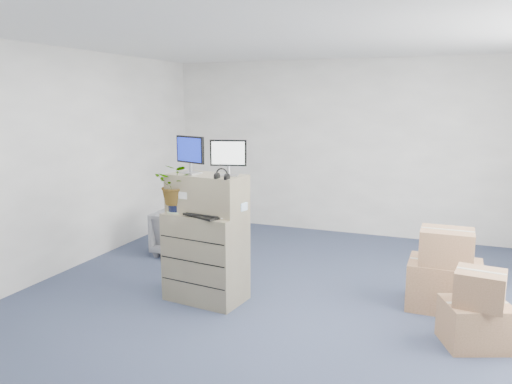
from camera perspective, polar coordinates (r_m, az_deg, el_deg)
ground at (r=5.21m, az=2.60°, el=-14.04°), size 7.00×7.00×0.00m
wall_back at (r=8.18m, az=10.63°, el=4.98°), size 6.00×0.02×2.80m
filing_cabinet_lower at (r=5.49m, az=-5.76°, el=-7.38°), size 0.89×0.61×0.97m
filing_cabinet_upper at (r=5.35m, az=-5.62°, el=-0.19°), size 0.87×0.52×0.41m
monitor_left at (r=5.40m, az=-7.54°, el=4.50°), size 0.39×0.22×0.40m
monitor_right at (r=5.18m, az=-3.18°, el=4.16°), size 0.37×0.19×0.38m
headphones at (r=5.00m, az=-3.91°, el=1.96°), size 0.15×0.03×0.14m
keyboard at (r=5.20m, az=-6.11°, el=-2.72°), size 0.47×0.34×0.02m
mouse at (r=5.07m, az=-3.75°, el=-3.00°), size 0.09×0.07×0.03m
water_bottle at (r=5.34m, az=-5.06°, el=-1.30°), size 0.06×0.06×0.21m
phone_dock at (r=5.42m, az=-5.70°, el=-1.84°), size 0.06×0.05×0.12m
external_drive at (r=5.31m, az=-2.13°, el=-2.21°), size 0.18×0.14×0.05m
tissue_box at (r=5.26m, az=-2.25°, el=-1.58°), size 0.24×0.16×0.08m
potted_plant at (r=5.41m, az=-9.16°, el=0.24°), size 0.45×0.49×0.43m
office_chair at (r=7.16m, az=-8.48°, el=-4.28°), size 0.71×0.67×0.70m
cardboard_boxes at (r=5.38m, az=21.73°, el=-9.98°), size 0.99×1.36×0.86m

